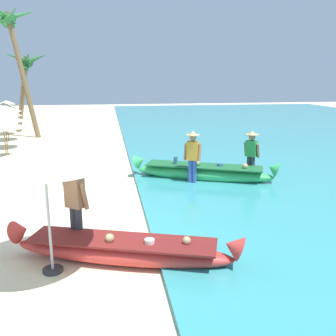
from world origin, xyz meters
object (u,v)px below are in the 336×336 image
(palm_tree_leaning_seaward, at_px, (25,68))
(person_vendor_hatted, at_px, (193,154))
(boat_green_midground, at_px, (203,172))
(boat_red_foreground, at_px, (122,250))
(person_tourist_customer, at_px, (75,203))
(person_vendor_assistant, at_px, (251,152))
(palm_tree_tall_inland, at_px, (11,32))
(patio_umbrella_large, at_px, (44,156))

(palm_tree_leaning_seaward, bearing_deg, person_vendor_hatted, -60.96)
(boat_green_midground, height_order, person_vendor_hatted, person_vendor_hatted)
(boat_red_foreground, relative_size, person_tourist_customer, 2.52)
(boat_red_foreground, relative_size, person_vendor_assistant, 2.60)
(person_vendor_hatted, relative_size, palm_tree_leaning_seaward, 0.36)
(boat_red_foreground, relative_size, palm_tree_tall_inland, 0.62)
(boat_green_midground, relative_size, palm_tree_tall_inland, 0.66)
(person_vendor_hatted, height_order, person_tourist_customer, person_vendor_hatted)
(boat_red_foreground, distance_m, person_tourist_customer, 1.33)
(boat_red_foreground, xyz_separation_m, palm_tree_tall_inland, (-5.11, 15.74, 5.48))
(person_tourist_customer, relative_size, person_vendor_assistant, 1.03)
(person_tourist_customer, relative_size, patio_umbrella_large, 0.75)
(boat_green_midground, bearing_deg, person_tourist_customer, -129.94)
(boat_red_foreground, height_order, person_vendor_assistant, person_vendor_assistant)
(boat_green_midground, distance_m, palm_tree_tall_inland, 14.31)
(person_vendor_assistant, xyz_separation_m, patio_umbrella_large, (-5.74, -5.18, 1.15))
(patio_umbrella_large, height_order, palm_tree_tall_inland, palm_tree_tall_inland)
(boat_red_foreground, height_order, palm_tree_tall_inland, palm_tree_tall_inland)
(palm_tree_tall_inland, bearing_deg, boat_red_foreground, -72.01)
(person_vendor_assistant, bearing_deg, palm_tree_tall_inland, 131.86)
(person_vendor_hatted, bearing_deg, patio_umbrella_large, -126.78)
(person_vendor_hatted, height_order, person_vendor_assistant, person_vendor_hatted)
(palm_tree_leaning_seaward, bearing_deg, boat_green_midground, -58.63)
(patio_umbrella_large, xyz_separation_m, palm_tree_tall_inland, (-3.86, 15.89, 3.60))
(person_tourist_customer, height_order, palm_tree_tall_inland, palm_tree_tall_inland)
(boat_red_foreground, relative_size, person_vendor_hatted, 2.49)
(person_vendor_assistant, relative_size, palm_tree_tall_inland, 0.24)
(patio_umbrella_large, bearing_deg, person_tourist_customer, 65.31)
(person_vendor_hatted, relative_size, person_tourist_customer, 1.01)
(person_vendor_assistant, bearing_deg, person_tourist_customer, -140.96)
(person_vendor_hatted, bearing_deg, boat_red_foreground, -116.96)
(boat_green_midground, height_order, person_tourist_customer, person_tourist_customer)
(boat_green_midground, bearing_deg, patio_umbrella_large, -127.89)
(palm_tree_tall_inland, height_order, palm_tree_leaning_seaward, palm_tree_tall_inland)
(person_vendor_hatted, height_order, palm_tree_tall_inland, palm_tree_tall_inland)
(person_vendor_hatted, bearing_deg, person_tourist_customer, -128.88)
(person_tourist_customer, bearing_deg, patio_umbrella_large, -114.69)
(palm_tree_tall_inland, bearing_deg, person_tourist_customer, -74.26)
(person_vendor_assistant, xyz_separation_m, palm_tree_tall_inland, (-9.59, 10.71, 4.76))
(person_vendor_hatted, bearing_deg, boat_green_midground, 41.27)
(boat_green_midground, relative_size, patio_umbrella_large, 2.01)
(person_tourist_customer, distance_m, person_vendor_assistant, 6.89)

